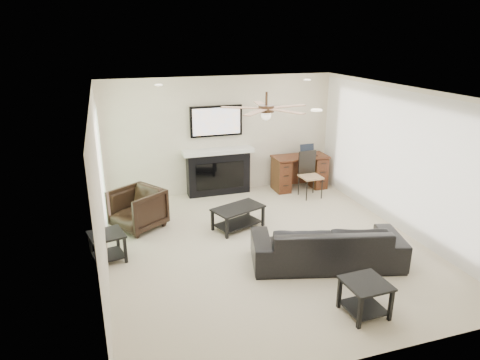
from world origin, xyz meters
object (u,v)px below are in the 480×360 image
Objects in this scene: coffee_table at (238,218)px; desk at (299,172)px; sofa at (327,244)px; armchair at (138,209)px; fireplace_unit at (218,151)px.

desk reaches higher than coffee_table.
sofa is at bearing -81.58° from coffee_table.
armchair is at bearing 141.13° from coffee_table.
desk is at bearing -93.35° from sofa.
desk is at bearing -7.26° from fireplace_unit.
armchair is (-2.60, 2.15, 0.04)m from sofa.
sofa is 3.37m from armchair.
desk is at bearing 18.13° from coffee_table.
coffee_table is at bearing -45.96° from sofa.
sofa is 3.54m from fireplace_unit.
armchair reaches higher than sofa.
coffee_table is 1.95m from fireplace_unit.
fireplace_unit reaches higher than coffee_table.
fireplace_unit is at bearing -62.42° from sofa.
sofa is 1.83× the size of desk.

